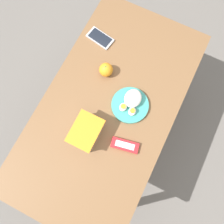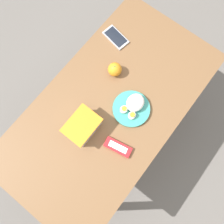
% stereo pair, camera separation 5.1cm
% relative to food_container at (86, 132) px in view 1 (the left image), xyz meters
% --- Properties ---
extents(ground_plane, '(10.00, 10.00, 0.00)m').
position_rel_food_container_xyz_m(ground_plane, '(0.17, -0.03, -0.77)').
color(ground_plane, '#66605B').
extents(table, '(1.24, 0.66, 0.73)m').
position_rel_food_container_xyz_m(table, '(0.17, -0.03, -0.16)').
color(table, brown).
rests_on(table, ground_plane).
extents(food_container, '(0.17, 0.13, 0.09)m').
position_rel_food_container_xyz_m(food_container, '(0.00, 0.00, 0.00)').
color(food_container, white).
rests_on(food_container, table).
extents(orange_fruit, '(0.07, 0.07, 0.07)m').
position_rel_food_container_xyz_m(orange_fruit, '(0.33, 0.06, -0.01)').
color(orange_fruit, orange).
rests_on(orange_fruit, table).
extents(rice_plate, '(0.19, 0.19, 0.07)m').
position_rel_food_container_xyz_m(rice_plate, '(0.23, -0.13, -0.02)').
color(rice_plate, teal).
rests_on(rice_plate, table).
extents(candy_bar, '(0.08, 0.14, 0.02)m').
position_rel_food_container_xyz_m(candy_bar, '(0.03, -0.19, -0.03)').
color(candy_bar, red).
rests_on(candy_bar, table).
extents(cell_phone, '(0.10, 0.16, 0.01)m').
position_rel_food_container_xyz_m(cell_phone, '(0.50, 0.19, -0.04)').
color(cell_phone, '#ADADB2').
rests_on(cell_phone, table).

